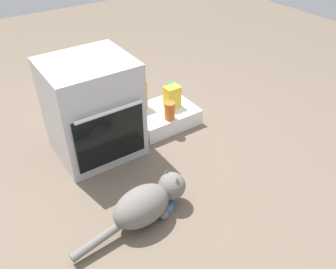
{
  "coord_description": "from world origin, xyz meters",
  "views": [
    {
      "loc": [
        -0.7,
        -1.49,
        1.62
      ],
      "look_at": [
        0.34,
        0.05,
        0.25
      ],
      "focal_mm": 37.15,
      "sensor_mm": 36.0,
      "label": 1
    }
  ],
  "objects_px": {
    "oven": "(93,109)",
    "juice_carton": "(141,94)",
    "snack_bag": "(172,97)",
    "sauce_jar": "(170,111)",
    "pantry_cabinet": "(164,116)",
    "food_bowl": "(164,203)",
    "soda_can": "(171,89)",
    "cat": "(148,202)"
  },
  "relations": [
    {
      "from": "pantry_cabinet",
      "to": "juice_carton",
      "type": "bearing_deg",
      "value": 136.89
    },
    {
      "from": "soda_can",
      "to": "cat",
      "type": "bearing_deg",
      "value": -130.93
    },
    {
      "from": "oven",
      "to": "pantry_cabinet",
      "type": "relative_size",
      "value": 1.4
    },
    {
      "from": "sauce_jar",
      "to": "snack_bag",
      "type": "bearing_deg",
      "value": 49.31
    },
    {
      "from": "food_bowl",
      "to": "sauce_jar",
      "type": "relative_size",
      "value": 0.92
    },
    {
      "from": "food_bowl",
      "to": "snack_bag",
      "type": "relative_size",
      "value": 0.72
    },
    {
      "from": "oven",
      "to": "cat",
      "type": "bearing_deg",
      "value": -92.69
    },
    {
      "from": "cat",
      "to": "sauce_jar",
      "type": "relative_size",
      "value": 5.43
    },
    {
      "from": "snack_bag",
      "to": "food_bowl",
      "type": "bearing_deg",
      "value": -127.65
    },
    {
      "from": "cat",
      "to": "soda_can",
      "type": "height_order",
      "value": "soda_can"
    },
    {
      "from": "food_bowl",
      "to": "soda_can",
      "type": "xyz_separation_m",
      "value": [
        0.68,
        0.91,
        0.16
      ]
    },
    {
      "from": "pantry_cabinet",
      "to": "cat",
      "type": "xyz_separation_m",
      "value": [
        -0.62,
        -0.78,
        0.06
      ]
    },
    {
      "from": "food_bowl",
      "to": "cat",
      "type": "distance_m",
      "value": 0.15
    },
    {
      "from": "sauce_jar",
      "to": "cat",
      "type": "bearing_deg",
      "value": -132.65
    },
    {
      "from": "snack_bag",
      "to": "juice_carton",
      "type": "relative_size",
      "value": 0.75
    },
    {
      "from": "cat",
      "to": "soda_can",
      "type": "bearing_deg",
      "value": 42.94
    },
    {
      "from": "snack_bag",
      "to": "juice_carton",
      "type": "bearing_deg",
      "value": 149.12
    },
    {
      "from": "food_bowl",
      "to": "juice_carton",
      "type": "xyz_separation_m",
      "value": [
        0.37,
        0.89,
        0.22
      ]
    },
    {
      "from": "oven",
      "to": "pantry_cabinet",
      "type": "height_order",
      "value": "oven"
    },
    {
      "from": "pantry_cabinet",
      "to": "snack_bag",
      "type": "height_order",
      "value": "snack_bag"
    },
    {
      "from": "cat",
      "to": "juice_carton",
      "type": "distance_m",
      "value": 1.03
    },
    {
      "from": "oven",
      "to": "juice_carton",
      "type": "xyz_separation_m",
      "value": [
        0.45,
        0.14,
        -0.1
      ]
    },
    {
      "from": "pantry_cabinet",
      "to": "sauce_jar",
      "type": "bearing_deg",
      "value": -104.83
    },
    {
      "from": "pantry_cabinet",
      "to": "sauce_jar",
      "type": "height_order",
      "value": "sauce_jar"
    },
    {
      "from": "oven",
      "to": "juice_carton",
      "type": "distance_m",
      "value": 0.49
    },
    {
      "from": "oven",
      "to": "juice_carton",
      "type": "relative_size",
      "value": 2.92
    },
    {
      "from": "food_bowl",
      "to": "pantry_cabinet",
      "type": "bearing_deg",
      "value": 56.38
    },
    {
      "from": "cat",
      "to": "soda_can",
      "type": "xyz_separation_m",
      "value": [
        0.8,
        0.92,
        0.06
      ]
    },
    {
      "from": "soda_can",
      "to": "juice_carton",
      "type": "relative_size",
      "value": 0.5
    },
    {
      "from": "oven",
      "to": "food_bowl",
      "type": "distance_m",
      "value": 0.82
    },
    {
      "from": "oven",
      "to": "soda_can",
      "type": "xyz_separation_m",
      "value": [
        0.76,
        0.16,
        -0.16
      ]
    },
    {
      "from": "oven",
      "to": "soda_can",
      "type": "distance_m",
      "value": 0.79
    },
    {
      "from": "snack_bag",
      "to": "sauce_jar",
      "type": "bearing_deg",
      "value": -130.69
    },
    {
      "from": "snack_bag",
      "to": "oven",
      "type": "bearing_deg",
      "value": -179.03
    },
    {
      "from": "oven",
      "to": "sauce_jar",
      "type": "xyz_separation_m",
      "value": [
        0.55,
        -0.12,
        -0.15
      ]
    },
    {
      "from": "food_bowl",
      "to": "soda_can",
      "type": "relative_size",
      "value": 1.08
    },
    {
      "from": "oven",
      "to": "pantry_cabinet",
      "type": "distance_m",
      "value": 0.65
    },
    {
      "from": "pantry_cabinet",
      "to": "food_bowl",
      "type": "distance_m",
      "value": 0.92
    },
    {
      "from": "soda_can",
      "to": "snack_bag",
      "type": "height_order",
      "value": "snack_bag"
    },
    {
      "from": "snack_bag",
      "to": "soda_can",
      "type": "bearing_deg",
      "value": 57.43
    },
    {
      "from": "pantry_cabinet",
      "to": "cat",
      "type": "height_order",
      "value": "cat"
    },
    {
      "from": "oven",
      "to": "snack_bag",
      "type": "relative_size",
      "value": 3.9
    }
  ]
}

